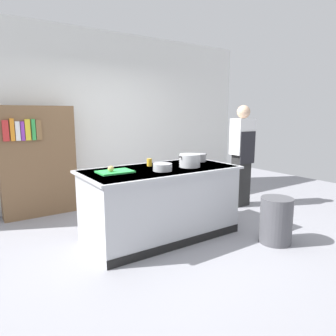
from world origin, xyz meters
name	(u,v)px	position (x,y,z in m)	size (l,w,h in m)	color
ground_plane	(161,236)	(0.00, 0.00, 0.00)	(10.00, 10.00, 0.00)	gray
back_wall	(97,118)	(0.00, 2.10, 1.50)	(6.40, 0.12, 3.00)	white
counter_island	(161,202)	(0.00, 0.00, 0.47)	(1.98, 0.98, 0.90)	#B7BABF
cutting_board	(115,172)	(-0.60, 0.06, 0.91)	(0.40, 0.28, 0.02)	green
onion	(111,169)	(-0.66, 0.04, 0.96)	(0.07, 0.07, 0.07)	tan
stock_pot	(190,161)	(0.37, -0.12, 0.98)	(0.34, 0.27, 0.17)	#B7BABF
sauce_pan	(200,158)	(0.77, 0.15, 0.96)	(0.24, 0.18, 0.11)	#99999E
mixing_bowl	(163,167)	(-0.07, -0.16, 0.94)	(0.23, 0.23, 0.09)	#B7BABF
juice_cup	(149,162)	(-0.03, 0.23, 0.95)	(0.07, 0.07, 0.10)	yellow
trash_bin	(276,220)	(1.06, -0.97, 0.29)	(0.39, 0.39, 0.57)	#4C4C51
person_chef	(242,153)	(1.89, 0.37, 0.91)	(0.38, 0.25, 1.72)	#262626
bookshelf	(38,161)	(-1.10, 1.80, 0.85)	(1.10, 0.31, 1.70)	brown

